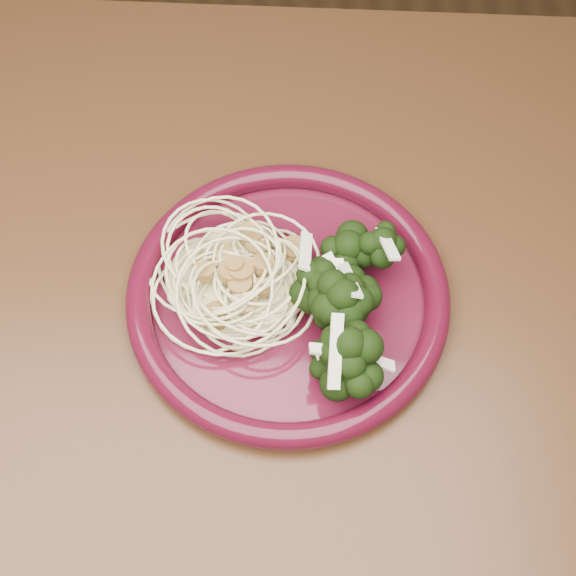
% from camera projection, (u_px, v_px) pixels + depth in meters
% --- Properties ---
extents(dining_table, '(1.20, 0.80, 0.75)m').
position_uv_depth(dining_table, '(168.00, 421.00, 0.68)').
color(dining_table, '#472814').
rests_on(dining_table, ground).
extents(dinner_plate, '(0.30, 0.30, 0.02)m').
position_uv_depth(dinner_plate, '(288.00, 295.00, 0.61)').
color(dinner_plate, '#470D1D').
rests_on(dinner_plate, dining_table).
extents(spaghetti_pile, '(0.13, 0.12, 0.03)m').
position_uv_depth(spaghetti_pile, '(237.00, 276.00, 0.61)').
color(spaghetti_pile, beige).
rests_on(spaghetti_pile, dinner_plate).
extents(scallop_cluster, '(0.12, 0.12, 0.03)m').
position_uv_depth(scallop_cluster, '(235.00, 256.00, 0.59)').
color(scallop_cluster, '#A37E44').
rests_on(scallop_cluster, spaghetti_pile).
extents(broccoli_pile, '(0.11, 0.15, 0.05)m').
position_uv_depth(broccoli_pile, '(353.00, 298.00, 0.59)').
color(broccoli_pile, black).
rests_on(broccoli_pile, dinner_plate).
extents(onion_garnish, '(0.08, 0.10, 0.04)m').
position_uv_depth(onion_garnish, '(355.00, 277.00, 0.56)').
color(onion_garnish, '#EDECC7').
rests_on(onion_garnish, broccoli_pile).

